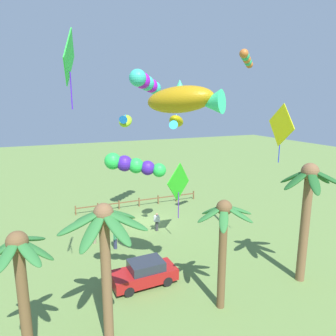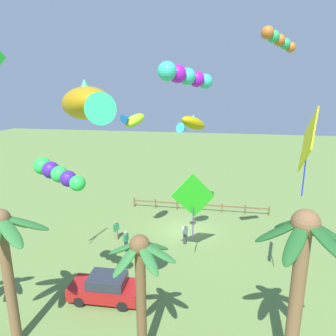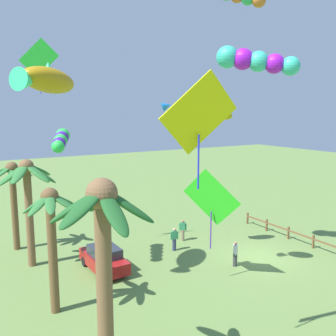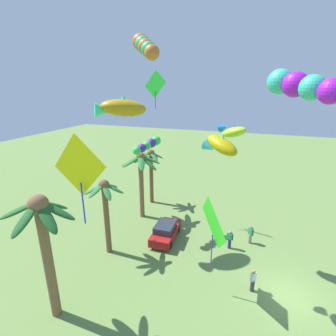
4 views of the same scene
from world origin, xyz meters
name	(u,v)px [view 4 (image 4 of 4)]	position (x,y,z in m)	size (l,w,h in m)	color
ground_plane	(289,297)	(0.00, 0.00, 0.00)	(120.00, 120.00, 0.00)	olive
palm_tree_0	(141,169)	(6.31, 12.93, 5.04)	(3.86, 3.62, 6.67)	brown
palm_tree_1	(43,233)	(-5.74, 12.70, 5.31)	(3.52, 3.45, 7.43)	brown
palm_tree_2	(105,201)	(0.23, 12.98, 4.34)	(3.01, 2.71, 6.05)	brown
palm_tree_3	(151,165)	(9.66, 13.33, 4.39)	(2.71, 2.82, 6.13)	brown
parked_car_0	(166,231)	(3.33, 9.35, 0.75)	(3.95, 1.84, 1.51)	#A51919
spectator_0	(230,239)	(3.84, 4.07, 0.81)	(0.33, 0.53, 1.59)	#2D3351
spectator_1	(253,280)	(-0.25, 2.20, 0.81)	(0.47, 0.40, 1.59)	#38383D
spectator_2	(250,234)	(5.12, 2.53, 0.81)	(0.41, 0.46, 1.59)	gray
kite_tube_0	(145,46)	(-5.12, 7.03, 13.80)	(1.82, 1.56, 1.11)	#C26527
kite_tube_1	(307,87)	(0.10, 0.84, 12.42)	(3.65, 3.95, 1.83)	#33C2A4
kite_diamond_2	(79,168)	(-6.35, 9.48, 9.34)	(0.69, 2.84, 3.96)	yellow
kite_fish_3	(121,108)	(2.30, 12.43, 10.97)	(3.45, 3.86, 1.66)	#B58510
kite_fish_4	(220,145)	(-0.86, 4.70, 9.45)	(2.03, 2.42, 1.34)	#B4A009
kite_diamond_5	(213,224)	(-1.07, 4.77, 4.79)	(2.72, 1.89, 4.51)	#2CD722
kite_tube_6	(148,145)	(4.46, 11.29, 7.86)	(2.83, 1.57, 1.22)	green
kite_diamond_7	(155,85)	(7.18, 11.68, 12.61)	(0.70, 2.27, 3.28)	#2DE039
kite_fish_8	(232,131)	(2.90, 4.45, 9.62)	(1.56, 2.20, 1.14)	#A2DD23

